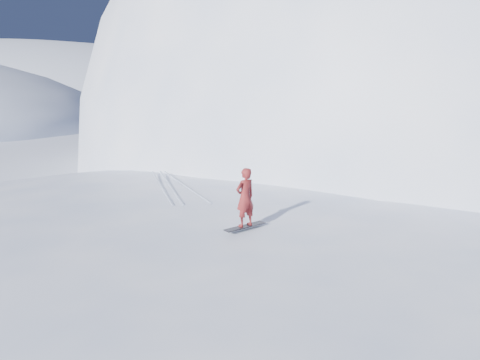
# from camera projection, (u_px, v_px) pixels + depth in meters

# --- Properties ---
(ground) EXTENTS (400.00, 400.00, 0.00)m
(ground) POSITION_uv_depth(u_px,v_px,m) (177.00, 298.00, 12.72)
(ground) COLOR white
(ground) RESTS_ON ground
(near_ridge) EXTENTS (36.00, 28.00, 4.80)m
(near_ridge) POSITION_uv_depth(u_px,v_px,m) (205.00, 258.00, 15.76)
(near_ridge) COLOR white
(near_ridge) RESTS_ON ground
(summit_peak) EXTENTS (60.00, 56.00, 56.00)m
(summit_peak) POSITION_uv_depth(u_px,v_px,m) (410.00, 153.00, 40.88)
(summit_peak) COLOR white
(summit_peak) RESTS_ON ground
(peak_shoulder) EXTENTS (28.00, 24.00, 18.00)m
(peak_shoulder) POSITION_uv_depth(u_px,v_px,m) (307.00, 168.00, 33.44)
(peak_shoulder) COLOR white
(peak_shoulder) RESTS_ON ground
(far_ridge_c) EXTENTS (140.00, 90.00, 36.00)m
(far_ridge_c) POSITION_uv_depth(u_px,v_px,m) (27.00, 112.00, 113.79)
(far_ridge_c) COLOR white
(far_ridge_c) RESTS_ON ground
(wind_bumps) EXTENTS (16.00, 14.40, 1.00)m
(wind_bumps) POSITION_uv_depth(u_px,v_px,m) (161.00, 270.00, 14.70)
(wind_bumps) COLOR white
(wind_bumps) RESTS_ON ground
(snowboard) EXTENTS (1.25, 0.87, 0.02)m
(snowboard) POSITION_uv_depth(u_px,v_px,m) (245.00, 226.00, 11.73)
(snowboard) COLOR black
(snowboard) RESTS_ON near_ridge
(snowboarder) EXTENTS (0.71, 0.63, 1.62)m
(snowboarder) POSITION_uv_depth(u_px,v_px,m) (245.00, 197.00, 11.56)
(snowboarder) COLOR maroon
(snowboarder) RESTS_ON snowboard
(board_tracks) EXTENTS (2.31, 5.93, 0.04)m
(board_tracks) POSITION_uv_depth(u_px,v_px,m) (172.00, 185.00, 16.72)
(board_tracks) COLOR silver
(board_tracks) RESTS_ON ground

